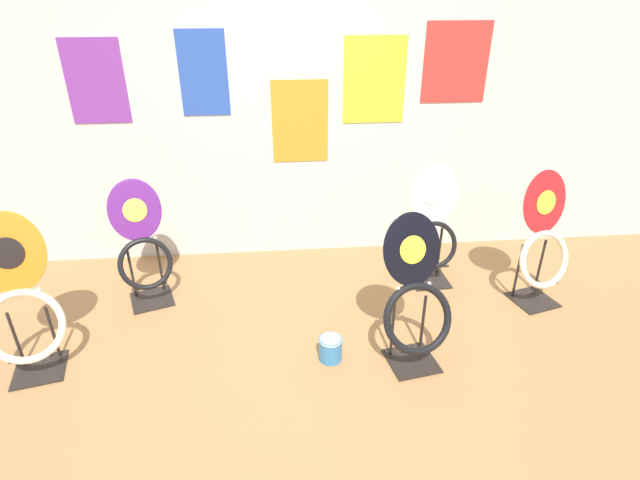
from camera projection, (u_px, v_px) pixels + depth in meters
name	position (u px, v px, depth m)	size (l,w,h in m)	color
ground_plane	(316.00, 450.00, 2.43)	(14.00, 14.00, 0.00)	#A37547
wall_back	(291.00, 92.00, 3.66)	(8.00, 0.07, 2.60)	silver
toilet_seat_display_orange_sun	(20.00, 307.00, 2.74)	(0.46, 0.37, 0.97)	black
toilet_seat_display_crimson_swirl	(543.00, 247.00, 3.38)	(0.44, 0.35, 0.94)	black
toilet_seat_display_jazz_black	(416.00, 305.00, 2.83)	(0.45, 0.40, 0.90)	black
toilet_seat_display_white_plain	(433.00, 232.00, 3.63)	(0.36, 0.29, 0.89)	black
toilet_seat_display_purple_note	(143.00, 249.00, 3.41)	(0.43, 0.40, 0.87)	black
paint_can	(330.00, 348.00, 2.98)	(0.14, 0.14, 0.15)	teal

